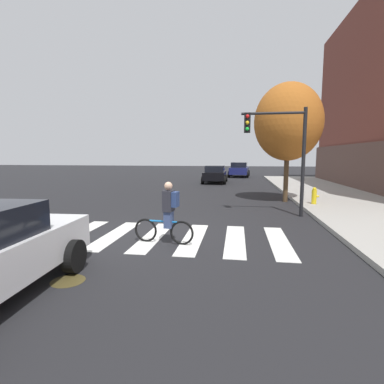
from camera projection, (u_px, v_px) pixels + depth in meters
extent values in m
plane|color=black|center=(148.00, 236.00, 8.74)|extent=(120.00, 120.00, 0.00)
cube|color=silver|center=(42.00, 232.00, 9.26)|extent=(0.55, 3.24, 0.01)
cube|color=silver|center=(78.00, 233.00, 9.08)|extent=(0.55, 3.24, 0.01)
cube|color=silver|center=(115.00, 235.00, 8.89)|extent=(0.55, 3.24, 0.01)
cube|color=silver|center=(153.00, 236.00, 8.71)|extent=(0.55, 3.24, 0.01)
cube|color=silver|center=(193.00, 238.00, 8.53)|extent=(0.55, 3.24, 0.01)
cube|color=silver|center=(235.00, 240.00, 8.35)|extent=(0.55, 3.24, 0.01)
cube|color=silver|center=(279.00, 242.00, 8.17)|extent=(0.55, 3.24, 0.01)
cylinder|color=#473D1E|center=(68.00, 281.00, 5.63)|extent=(0.64, 0.64, 0.01)
cylinder|color=black|center=(74.00, 256.00, 6.02)|extent=(0.27, 0.69, 0.68)
cube|color=black|center=(215.00, 175.00, 25.97)|extent=(1.81, 4.42, 0.67)
cube|color=black|center=(215.00, 169.00, 25.76)|extent=(1.60, 2.12, 0.53)
cylinder|color=black|center=(206.00, 178.00, 27.54)|extent=(0.23, 0.65, 0.65)
cylinder|color=black|center=(226.00, 178.00, 27.25)|extent=(0.23, 0.65, 0.65)
cylinder|color=black|center=(203.00, 180.00, 24.78)|extent=(0.23, 0.65, 0.65)
cylinder|color=black|center=(225.00, 181.00, 24.49)|extent=(0.23, 0.65, 0.65)
cube|color=navy|center=(239.00, 170.00, 33.33)|extent=(2.26, 4.87, 0.72)
cube|color=black|center=(239.00, 165.00, 33.10)|extent=(1.87, 2.39, 0.57)
cylinder|color=black|center=(232.00, 173.00, 35.06)|extent=(0.30, 0.72, 0.70)
cylinder|color=black|center=(249.00, 173.00, 34.62)|extent=(0.30, 0.72, 0.70)
cylinder|color=black|center=(229.00, 174.00, 32.13)|extent=(0.30, 0.72, 0.70)
cylinder|color=black|center=(248.00, 175.00, 31.69)|extent=(0.30, 0.72, 0.70)
torus|color=black|center=(182.00, 233.00, 7.87)|extent=(0.66, 0.14, 0.66)
torus|color=black|center=(146.00, 230.00, 8.16)|extent=(0.66, 0.14, 0.66)
cylinder|color=#1972BF|center=(163.00, 221.00, 7.98)|extent=(0.89, 0.16, 0.05)
cylinder|color=#1972BF|center=(169.00, 219.00, 7.93)|extent=(0.04, 0.04, 0.45)
cube|color=#384772|center=(169.00, 217.00, 7.92)|extent=(0.23, 0.30, 0.56)
cube|color=#26262D|center=(169.00, 201.00, 7.86)|extent=(0.28, 0.39, 0.56)
sphere|color=tan|center=(168.00, 186.00, 7.82)|extent=(0.22, 0.22, 0.22)
cube|color=navy|center=(175.00, 199.00, 7.81)|extent=(0.19, 0.30, 0.40)
cylinder|color=black|center=(303.00, 163.00, 11.35)|extent=(0.14, 0.14, 4.20)
cylinder|color=black|center=(273.00, 113.00, 11.30)|extent=(2.40, 0.10, 0.10)
cube|color=black|center=(247.00, 123.00, 11.49)|extent=(0.24, 0.20, 0.76)
sphere|color=red|center=(248.00, 116.00, 11.35)|extent=(0.14, 0.14, 0.14)
sphere|color=gold|center=(247.00, 123.00, 11.38)|extent=(0.14, 0.14, 0.14)
sphere|color=green|center=(247.00, 129.00, 11.41)|extent=(0.14, 0.14, 0.14)
cylinder|color=gold|center=(314.00, 197.00, 13.68)|extent=(0.22, 0.22, 0.65)
sphere|color=gold|center=(314.00, 189.00, 13.63)|extent=(0.18, 0.18, 0.18)
cylinder|color=gold|center=(318.00, 196.00, 13.65)|extent=(0.12, 0.09, 0.09)
cylinder|color=#4C3823|center=(286.00, 176.00, 15.16)|extent=(0.24, 0.24, 2.71)
ellipsoid|color=#A5591E|center=(288.00, 122.00, 14.83)|extent=(3.38, 3.38, 3.88)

